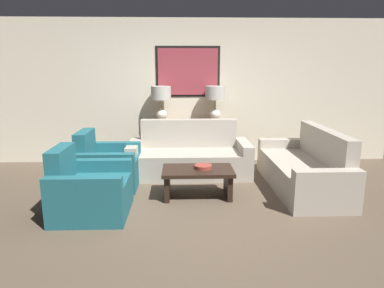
# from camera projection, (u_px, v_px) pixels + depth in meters

# --- Properties ---
(ground_plane) EXTENTS (20.00, 20.00, 0.00)m
(ground_plane) POSITION_uv_depth(u_px,v_px,m) (193.00, 212.00, 4.30)
(ground_plane) COLOR brown
(back_wall) EXTENTS (7.77, 0.12, 2.65)m
(back_wall) POSITION_uv_depth(u_px,v_px,m) (188.00, 92.00, 6.43)
(back_wall) COLOR beige
(back_wall) RESTS_ON ground_plane
(console_table) EXTENTS (1.45, 0.39, 0.82)m
(console_table) POSITION_uv_depth(u_px,v_px,m) (188.00, 143.00, 6.37)
(console_table) COLOR brown
(console_table) RESTS_ON ground_plane
(table_lamp_left) EXTENTS (0.36, 0.36, 0.63)m
(table_lamp_left) POSITION_uv_depth(u_px,v_px,m) (161.00, 97.00, 6.16)
(table_lamp_left) COLOR silver
(table_lamp_left) RESTS_ON console_table
(table_lamp_right) EXTENTS (0.36, 0.36, 0.63)m
(table_lamp_right) POSITION_uv_depth(u_px,v_px,m) (215.00, 97.00, 6.20)
(table_lamp_right) COLOR silver
(table_lamp_right) RESTS_ON console_table
(couch_by_back_wall) EXTENTS (2.02, 0.85, 0.90)m
(couch_by_back_wall) POSITION_uv_depth(u_px,v_px,m) (189.00, 157.00, 5.78)
(couch_by_back_wall) COLOR #ADA393
(couch_by_back_wall) RESTS_ON ground_plane
(couch_by_side) EXTENTS (0.85, 2.02, 0.90)m
(couch_by_side) POSITION_uv_depth(u_px,v_px,m) (304.00, 169.00, 5.11)
(couch_by_side) COLOR #ADA393
(couch_by_side) RESTS_ON ground_plane
(coffee_table) EXTENTS (0.98, 0.58, 0.41)m
(coffee_table) POSITION_uv_depth(u_px,v_px,m) (198.00, 177.00, 4.76)
(coffee_table) COLOR black
(coffee_table) RESTS_ON ground_plane
(decorative_bowl) EXTENTS (0.24, 0.24, 0.05)m
(decorative_bowl) POSITION_uv_depth(u_px,v_px,m) (203.00, 167.00, 4.74)
(decorative_bowl) COLOR #93382D
(decorative_bowl) RESTS_ON coffee_table
(armchair_near_back_wall) EXTENTS (0.88, 0.89, 0.85)m
(armchair_near_back_wall) POSITION_uv_depth(u_px,v_px,m) (107.00, 167.00, 5.22)
(armchair_near_back_wall) COLOR #1E5B66
(armchair_near_back_wall) RESTS_ON ground_plane
(armchair_near_camera) EXTENTS (0.88, 0.89, 0.85)m
(armchair_near_camera) POSITION_uv_depth(u_px,v_px,m) (89.00, 192.00, 4.20)
(armchair_near_camera) COLOR #1E5B66
(armchair_near_camera) RESTS_ON ground_plane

